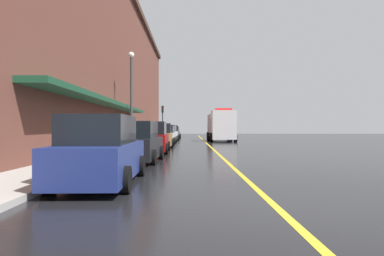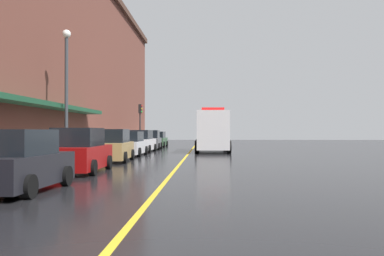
% 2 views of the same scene
% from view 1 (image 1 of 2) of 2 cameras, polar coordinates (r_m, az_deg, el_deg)
% --- Properties ---
extents(ground_plane, '(112.00, 112.00, 0.00)m').
position_cam_1_polar(ground_plane, '(31.21, 2.67, -2.75)').
color(ground_plane, black).
extents(sidewalk_left, '(2.40, 70.00, 0.15)m').
position_cam_1_polar(sidewalk_left, '(31.49, -8.68, -2.59)').
color(sidewalk_left, '#ADA8A0').
rests_on(sidewalk_left, ground).
extents(lane_center_stripe, '(0.16, 70.00, 0.01)m').
position_cam_1_polar(lane_center_stripe, '(31.21, 2.67, -2.75)').
color(lane_center_stripe, gold).
rests_on(lane_center_stripe, ground).
extents(brick_building_left, '(13.93, 64.00, 14.83)m').
position_cam_1_polar(brick_building_left, '(33.01, -22.29, 10.34)').
color(brick_building_left, brown).
rests_on(brick_building_left, ground).
extents(parked_car_0, '(2.04, 4.58, 1.84)m').
position_cam_1_polar(parked_car_0, '(9.40, -15.10, -3.99)').
color(parked_car_0, navy).
rests_on(parked_car_0, ground).
extents(parked_car_1, '(2.13, 4.21, 1.80)m').
position_cam_1_polar(parked_car_1, '(15.07, -9.31, -2.55)').
color(parked_car_1, black).
rests_on(parked_car_1, ground).
extents(parked_car_2, '(2.09, 4.58, 1.88)m').
position_cam_1_polar(parked_car_2, '(20.63, -6.73, -1.75)').
color(parked_car_2, maroon).
rests_on(parked_car_2, ground).
extents(parked_car_3, '(2.10, 4.66, 1.86)m').
position_cam_1_polar(parked_car_3, '(26.91, -5.24, -1.36)').
color(parked_car_3, '#A5844C').
rests_on(parked_car_3, ground).
extents(parked_car_4, '(2.01, 4.54, 1.72)m').
position_cam_1_polar(parked_car_4, '(32.42, -4.47, -1.23)').
color(parked_car_4, silver).
rests_on(parked_car_4, ground).
extents(parked_car_5, '(2.06, 4.73, 1.84)m').
position_cam_1_polar(parked_car_5, '(37.79, -3.95, -0.98)').
color(parked_car_5, silver).
rests_on(parked_car_5, ground).
extents(parked_car_6, '(2.15, 4.59, 1.84)m').
position_cam_1_polar(parked_car_6, '(43.11, -3.50, -0.85)').
color(parked_car_6, '#595B60').
rests_on(parked_car_6, ground).
extents(parked_car_7, '(2.03, 4.41, 1.70)m').
position_cam_1_polar(parked_car_7, '(49.01, -3.13, -0.81)').
color(parked_car_7, '#2D5133').
rests_on(parked_car_7, ground).
extents(box_truck, '(2.89, 8.40, 3.57)m').
position_cam_1_polar(box_truck, '(38.61, 4.87, 0.30)').
color(box_truck, silver).
rests_on(box_truck, ground).
extents(parking_meter_0, '(0.14, 0.18, 1.33)m').
position_cam_1_polar(parking_meter_0, '(30.89, -7.24, -0.82)').
color(parking_meter_0, '#4C4C51').
rests_on(parking_meter_0, sidewalk_left).
extents(parking_meter_1, '(0.14, 0.18, 1.33)m').
position_cam_1_polar(parking_meter_1, '(39.28, -5.76, -0.64)').
color(parking_meter_1, '#4C4C51').
rests_on(parking_meter_1, sidewalk_left).
extents(parking_meter_2, '(0.14, 0.18, 1.33)m').
position_cam_1_polar(parking_meter_2, '(11.05, -19.97, -2.32)').
color(parking_meter_2, '#4C4C51').
rests_on(parking_meter_2, sidewalk_left).
extents(parking_meter_3, '(0.14, 0.18, 1.33)m').
position_cam_1_polar(parking_meter_3, '(12.89, -17.07, -1.98)').
color(parking_meter_3, '#4C4C51').
rests_on(parking_meter_3, sidewalk_left).
extents(parking_meter_4, '(0.14, 0.18, 1.33)m').
position_cam_1_polar(parking_meter_4, '(39.62, -5.72, -0.63)').
color(parking_meter_4, '#4C4C51').
rests_on(parking_meter_4, sidewalk_left).
extents(street_lamp_left, '(0.44, 0.44, 6.94)m').
position_cam_1_polar(street_lamp_left, '(25.24, -10.24, 6.59)').
color(street_lamp_left, '#33383D').
rests_on(street_lamp_left, sidewalk_left).
extents(traffic_light_near, '(0.38, 0.36, 4.30)m').
position_cam_1_polar(traffic_light_near, '(45.02, -5.00, 2.11)').
color(traffic_light_near, '#232326').
rests_on(traffic_light_near, sidewalk_left).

